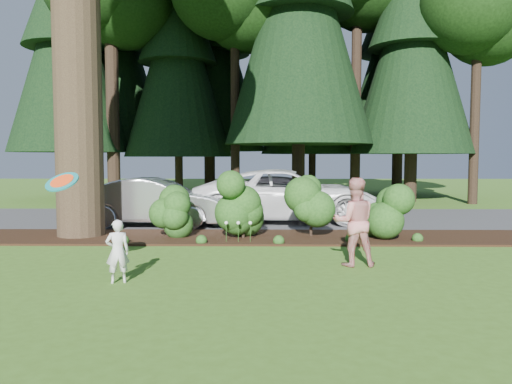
# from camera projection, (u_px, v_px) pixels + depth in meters

# --- Properties ---
(ground) EXTENTS (80.00, 80.00, 0.00)m
(ground) POSITION_uv_depth(u_px,v_px,m) (247.00, 264.00, 10.04)
(ground) COLOR #3B5F1B
(ground) RESTS_ON ground
(mulch_bed) EXTENTS (16.00, 2.50, 0.05)m
(mulch_bed) POSITION_uv_depth(u_px,v_px,m) (251.00, 237.00, 13.28)
(mulch_bed) COLOR black
(mulch_bed) RESTS_ON ground
(driveway) EXTENTS (22.00, 6.00, 0.03)m
(driveway) POSITION_uv_depth(u_px,v_px,m) (254.00, 218.00, 17.52)
(driveway) COLOR #38383A
(driveway) RESTS_ON ground
(shrub_row) EXTENTS (6.53, 1.60, 1.61)m
(shrub_row) POSITION_uv_depth(u_px,v_px,m) (280.00, 208.00, 13.11)
(shrub_row) COLOR #1A3F13
(shrub_row) RESTS_ON ground
(lily_cluster) EXTENTS (0.69, 0.09, 0.57)m
(lily_cluster) POSITION_uv_depth(u_px,v_px,m) (238.00, 224.00, 12.41)
(lily_cluster) COLOR #1A3F13
(lily_cluster) RESTS_ON ground
(tree_wall) EXTENTS (25.66, 12.15, 17.09)m
(tree_wall) POSITION_uv_depth(u_px,v_px,m) (261.00, 15.00, 25.71)
(tree_wall) COLOR black
(tree_wall) RESTS_ON ground
(car_silver_wagon) EXTENTS (4.57, 1.82, 1.48)m
(car_silver_wagon) POSITION_uv_depth(u_px,v_px,m) (156.00, 202.00, 15.40)
(car_silver_wagon) COLOR silver
(car_silver_wagon) RESTS_ON driveway
(car_white_suv) EXTENTS (6.26, 3.00, 1.72)m
(car_white_suv) POSITION_uv_depth(u_px,v_px,m) (288.00, 195.00, 16.53)
(car_white_suv) COLOR silver
(car_white_suv) RESTS_ON driveway
(car_dark_suv) EXTENTS (4.95, 2.46, 1.38)m
(car_dark_suv) POSITION_uv_depth(u_px,v_px,m) (284.00, 194.00, 19.30)
(car_dark_suv) COLOR black
(car_dark_suv) RESTS_ON driveway
(child) EXTENTS (0.46, 0.37, 1.09)m
(child) POSITION_uv_depth(u_px,v_px,m) (118.00, 251.00, 8.52)
(child) COLOR silver
(child) RESTS_ON ground
(adult) EXTENTS (0.86, 0.67, 1.75)m
(adult) POSITION_uv_depth(u_px,v_px,m) (354.00, 222.00, 9.85)
(adult) COLOR #AC1619
(adult) RESTS_ON ground
(frisbee) EXTENTS (0.62, 0.51, 0.40)m
(frisbee) POSITION_uv_depth(u_px,v_px,m) (62.00, 182.00, 8.57)
(frisbee) COLOR #16777A
(frisbee) RESTS_ON ground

